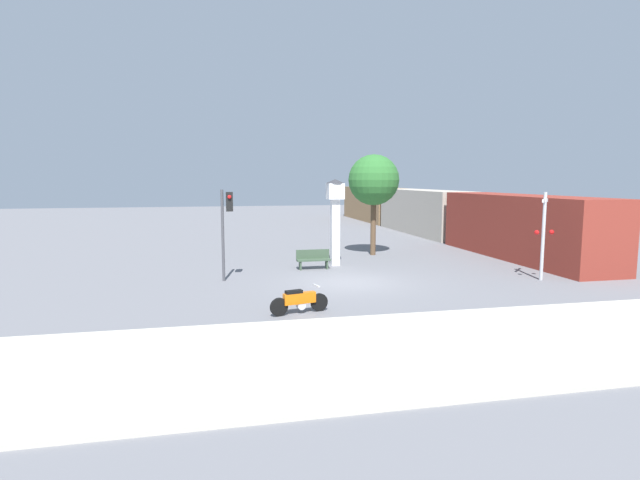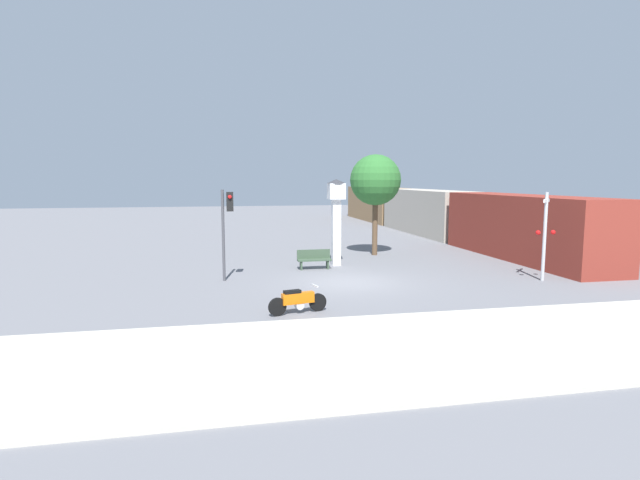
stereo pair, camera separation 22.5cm
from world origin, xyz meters
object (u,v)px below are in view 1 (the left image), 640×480
(clock_tower, at_px, (335,209))
(freight_train, at_px, (424,212))
(motorcycle, at_px, (299,301))
(street_tree, at_px, (374,181))
(bench, at_px, (313,259))
(traffic_light, at_px, (226,218))
(railroad_crossing_signal, at_px, (544,232))

(clock_tower, xyz_separation_m, freight_train, (10.38, 12.94, -1.10))
(freight_train, bearing_deg, motorcycle, -122.50)
(street_tree, xyz_separation_m, bench, (-4.17, -3.67, -3.68))
(traffic_light, bearing_deg, railroad_crossing_signal, -11.56)
(freight_train, bearing_deg, traffic_light, -135.06)
(traffic_light, relative_size, street_tree, 0.68)
(railroad_crossing_signal, height_order, bench, railroad_crossing_signal)
(clock_tower, relative_size, bench, 2.65)
(bench, bearing_deg, clock_tower, 32.23)
(street_tree, bearing_deg, freight_train, 53.44)
(railroad_crossing_signal, bearing_deg, motorcycle, -164.32)
(motorcycle, height_order, freight_train, freight_train)
(railroad_crossing_signal, bearing_deg, bench, 152.76)
(freight_train, relative_size, bench, 23.75)
(motorcycle, distance_m, railroad_crossing_signal, 11.45)
(clock_tower, bearing_deg, freight_train, 51.28)
(clock_tower, relative_size, traffic_light, 1.11)
(motorcycle, height_order, bench, bench)
(street_tree, bearing_deg, railroad_crossing_signal, -60.10)
(street_tree, bearing_deg, motorcycle, -118.55)
(traffic_light, height_order, bench, traffic_light)
(motorcycle, bearing_deg, bench, 61.59)
(railroad_crossing_signal, height_order, street_tree, street_tree)
(motorcycle, xyz_separation_m, freight_train, (13.63, 21.39, 1.28))
(clock_tower, xyz_separation_m, street_tree, (2.91, 2.87, 1.37))
(traffic_light, bearing_deg, bench, 25.44)
(freight_train, xyz_separation_m, street_tree, (-7.47, -10.07, 2.47))
(freight_train, bearing_deg, railroad_crossing_signal, -98.43)
(motorcycle, xyz_separation_m, street_tree, (6.16, 11.32, 3.75))
(motorcycle, height_order, clock_tower, clock_tower)
(street_tree, bearing_deg, clock_tower, -135.37)
(railroad_crossing_signal, distance_m, bench, 10.15)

